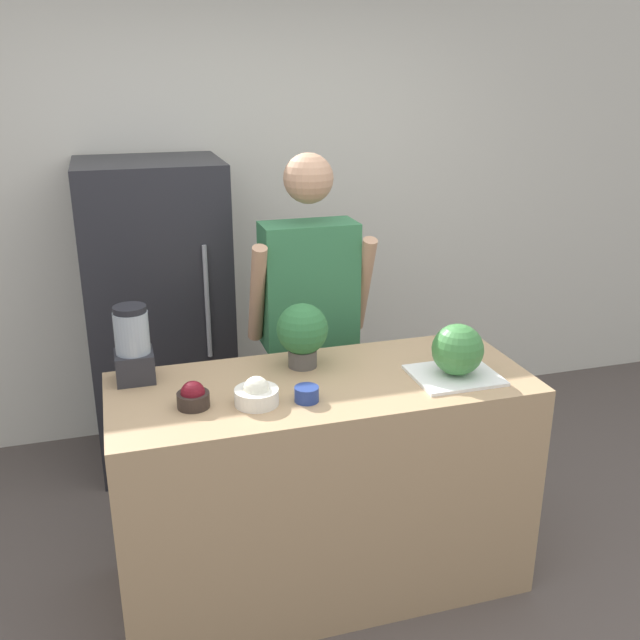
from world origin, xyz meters
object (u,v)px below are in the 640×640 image
(bowl_cherries, at_px, (193,397))
(person, at_px, (309,332))
(watermelon, at_px, (458,350))
(bowl_cream, at_px, (257,394))
(bowl_small_blue, at_px, (307,394))
(potted_plant, at_px, (302,332))
(refrigerator, at_px, (159,317))
(blender, at_px, (133,346))

(bowl_cherries, bearing_deg, person, 48.43)
(watermelon, distance_m, bowl_cream, 0.83)
(bowl_small_blue, bearing_deg, watermelon, 3.62)
(bowl_small_blue, bearing_deg, potted_plant, 77.27)
(bowl_cherries, bearing_deg, bowl_small_blue, -10.06)
(refrigerator, xyz_separation_m, person, (0.68, -0.64, 0.07))
(bowl_cream, bearing_deg, watermelon, 0.80)
(bowl_cherries, bearing_deg, bowl_cream, -10.97)
(watermelon, height_order, bowl_cream, watermelon)
(refrigerator, distance_m, person, 0.93)
(bowl_small_blue, bearing_deg, person, 73.47)
(watermelon, xyz_separation_m, bowl_cherries, (-1.06, 0.03, -0.08))
(watermelon, distance_m, blender, 1.29)
(refrigerator, bearing_deg, person, -43.47)
(person, relative_size, watermelon, 8.52)
(refrigerator, bearing_deg, bowl_small_blue, -73.35)
(person, height_order, bowl_cherries, person)
(person, height_order, potted_plant, person)
(bowl_cream, bearing_deg, refrigerator, 99.92)
(bowl_cherries, relative_size, potted_plant, 0.44)
(person, xyz_separation_m, bowl_small_blue, (-0.24, -0.81, 0.07))
(bowl_small_blue, bearing_deg, bowl_cream, 171.08)
(blender, bearing_deg, person, 27.01)
(watermelon, xyz_separation_m, potted_plant, (-0.57, 0.28, 0.04))
(bowl_small_blue, xyz_separation_m, potted_plant, (0.07, 0.32, 0.12))
(bowl_cherries, height_order, potted_plant, potted_plant)
(refrigerator, bearing_deg, watermelon, -52.70)
(bowl_cream, xyz_separation_m, blender, (-0.42, 0.35, 0.11))
(bowl_cherries, height_order, bowl_cream, bowl_cream)
(bowl_cream, height_order, bowl_small_blue, bowl_cream)
(refrigerator, bearing_deg, blender, -99.08)
(person, relative_size, bowl_cherries, 14.70)
(watermelon, bearing_deg, refrigerator, 127.30)
(bowl_cream, distance_m, blender, 0.56)
(watermelon, distance_m, bowl_cherries, 1.06)
(person, relative_size, bowl_cream, 10.73)
(refrigerator, xyz_separation_m, bowl_cream, (0.25, -1.42, 0.15))
(refrigerator, relative_size, bowl_cherries, 14.00)
(blender, bearing_deg, refrigerator, 80.92)
(refrigerator, relative_size, person, 0.95)
(blender, bearing_deg, watermelon, -15.25)
(bowl_cream, relative_size, potted_plant, 0.61)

